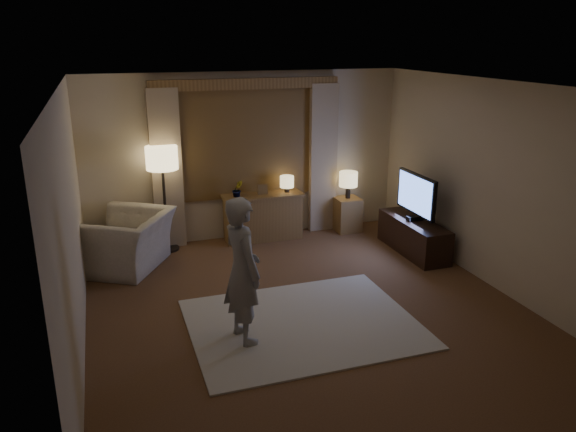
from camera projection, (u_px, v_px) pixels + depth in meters
name	position (u px, v px, depth m)	size (l,w,h in m)	color
room	(294.00, 190.00, 6.72)	(5.04, 5.54, 2.64)	brown
rug	(303.00, 323.00, 6.31)	(2.50, 2.00, 0.02)	beige
sideboard	(263.00, 218.00, 8.88)	(1.20, 0.40, 0.70)	brown
picture_frame	(263.00, 191.00, 8.74)	(0.16, 0.02, 0.20)	brown
plant	(238.00, 190.00, 8.60)	(0.17, 0.13, 0.30)	#999999
table_lamp_sideboard	(287.00, 182.00, 8.83)	(0.22, 0.22, 0.30)	black
floor_lamp	(162.00, 164.00, 8.12)	(0.46, 0.46, 1.59)	black
armchair	(127.00, 241.00, 7.76)	(1.19, 1.04, 0.77)	beige
side_table	(347.00, 214.00, 9.29)	(0.40, 0.40, 0.56)	brown
table_lamp_side	(348.00, 180.00, 9.11)	(0.30, 0.30, 0.44)	black
tv_stand	(413.00, 236.00, 8.36)	(0.45, 1.40, 0.50)	black
tv	(416.00, 195.00, 8.17)	(0.24, 0.97, 0.70)	black
person	(242.00, 270.00, 5.75)	(0.57, 0.38, 1.57)	#9D9A91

